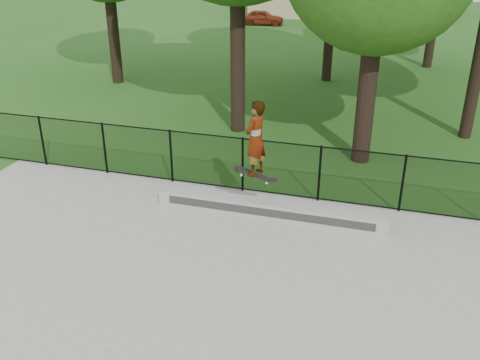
% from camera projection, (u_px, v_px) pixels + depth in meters
% --- Properties ---
extents(ground, '(100.00, 100.00, 0.00)m').
position_uv_depth(ground, '(146.00, 342.00, 9.07)').
color(ground, '#245718').
rests_on(ground, ground).
extents(concrete_slab, '(14.00, 12.00, 0.06)m').
position_uv_depth(concrete_slab, '(146.00, 341.00, 9.06)').
color(concrete_slab, gray).
rests_on(concrete_slab, ground).
extents(grind_ledge, '(5.55, 0.40, 0.41)m').
position_uv_depth(grind_ledge, '(269.00, 210.00, 12.77)').
color(grind_ledge, '#9E9E99').
rests_on(grind_ledge, concrete_slab).
extents(car_a, '(3.15, 1.56, 1.04)m').
position_uv_depth(car_a, '(262.00, 17.00, 38.05)').
color(car_a, maroon).
rests_on(car_a, ground).
extents(car_b, '(3.16, 1.91, 1.08)m').
position_uv_depth(car_b, '(332.00, 17.00, 37.96)').
color(car_b, black).
rests_on(car_b, ground).
extents(car_c, '(4.36, 3.10, 1.26)m').
position_uv_depth(car_c, '(359.00, 17.00, 37.39)').
color(car_c, '#9C9BB0').
rests_on(car_c, ground).
extents(skater_airborne, '(0.81, 0.74, 1.93)m').
position_uv_depth(skater_airborne, '(256.00, 140.00, 11.85)').
color(skater_airborne, black).
rests_on(skater_airborne, ground).
extents(chainlink_fence, '(16.06, 0.06, 1.50)m').
position_uv_depth(chainlink_fence, '(243.00, 165.00, 13.83)').
color(chainlink_fence, black).
rests_on(chainlink_fence, concrete_slab).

